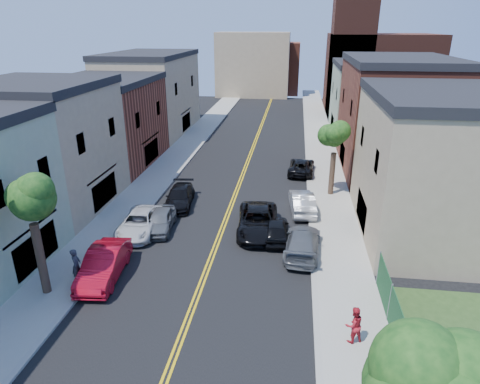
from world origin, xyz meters
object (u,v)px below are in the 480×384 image
at_px(silver_car_right, 302,202).
at_px(dark_car_right_far, 301,166).
at_px(white_pickup, 140,223).
at_px(black_car_left, 180,197).
at_px(red_sedan, 104,264).
at_px(grey_car_left, 161,220).
at_px(pedestrian_right, 354,325).
at_px(black_car_right, 276,229).
at_px(pedestrian_left, 76,265).
at_px(grey_car_right, 303,242).
at_px(black_suv_lane, 258,221).

bearing_deg(silver_car_right, dark_car_right_far, -96.24).
relative_size(white_pickup, black_car_left, 1.05).
xyz_separation_m(red_sedan, grey_car_left, (1.30, 6.14, -0.13)).
relative_size(grey_car_left, silver_car_right, 0.88).
bearing_deg(pedestrian_right, silver_car_right, -105.01).
height_order(black_car_left, pedestrian_right, pedestrian_right).
bearing_deg(grey_car_left, red_sedan, -107.12).
height_order(grey_car_left, dark_car_right_far, grey_car_left).
relative_size(black_car_left, black_car_right, 1.19).
distance_m(black_car_right, pedestrian_right, 10.21).
height_order(black_car_left, dark_car_right_far, black_car_left).
xyz_separation_m(silver_car_right, pedestrian_left, (-12.23, -11.21, 0.34)).
relative_size(grey_car_right, black_suv_lane, 0.88).
relative_size(red_sedan, grey_car_right, 0.99).
distance_m(black_car_right, pedestrian_left, 12.42).
relative_size(white_pickup, grey_car_right, 1.00).
bearing_deg(black_car_right, silver_car_right, -113.50).
relative_size(white_pickup, silver_car_right, 1.09).
height_order(white_pickup, grey_car_right, grey_car_right).
bearing_deg(black_car_left, grey_car_right, -39.54).
bearing_deg(pedestrian_left, black_suv_lane, -64.37).
relative_size(grey_car_left, pedestrian_right, 2.38).
relative_size(red_sedan, silver_car_right, 1.08).
height_order(red_sedan, black_suv_lane, red_sedan).
relative_size(black_car_left, pedestrian_right, 2.78).
relative_size(grey_car_left, black_car_right, 1.02).
distance_m(grey_car_right, black_suv_lane, 3.90).
distance_m(grey_car_left, black_car_left, 4.30).
height_order(white_pickup, dark_car_right_far, white_pickup).
distance_m(white_pickup, pedestrian_left, 6.41).
distance_m(black_car_left, grey_car_right, 11.39).
bearing_deg(grey_car_right, pedestrian_right, 109.79).
relative_size(black_car_right, pedestrian_left, 2.11).
bearing_deg(dark_car_right_far, pedestrian_left, 62.37).
xyz_separation_m(black_suv_lane, pedestrian_left, (-9.22, -7.37, 0.31)).
relative_size(white_pickup, dark_car_right_far, 1.03).
bearing_deg(black_suv_lane, red_sedan, -144.46).
bearing_deg(white_pickup, red_sedan, -93.60).
xyz_separation_m(red_sedan, black_suv_lane, (7.99, 6.67, -0.03)).
xyz_separation_m(grey_car_left, black_suv_lane, (6.69, 0.53, 0.10)).
xyz_separation_m(grey_car_left, dark_car_right_far, (9.70, 13.30, -0.02)).
bearing_deg(silver_car_right, red_sedan, 37.44).
distance_m(white_pickup, grey_car_right, 11.09).
height_order(red_sedan, black_car_right, red_sedan).
height_order(grey_car_left, pedestrian_right, pedestrian_right).
relative_size(silver_car_right, pedestrian_right, 2.70).
height_order(dark_car_right_far, pedestrian_left, pedestrian_left).
distance_m(grey_car_left, black_car_right, 8.00).
distance_m(grey_car_left, dark_car_right_far, 16.46).
relative_size(black_car_right, pedestrian_right, 2.33).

